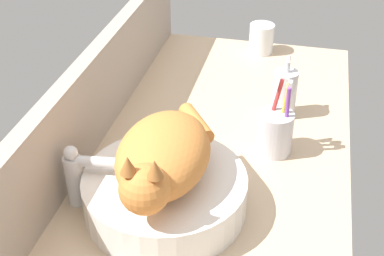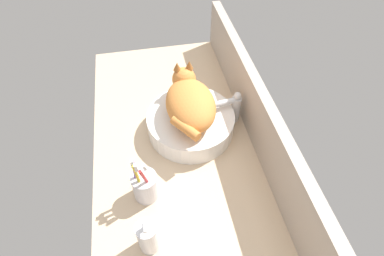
# 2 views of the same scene
# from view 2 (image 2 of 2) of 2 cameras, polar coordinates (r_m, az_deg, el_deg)

# --- Properties ---
(ground_plane) EXTENTS (1.37, 0.60, 0.04)m
(ground_plane) POSITION_cam_2_polar(r_m,az_deg,el_deg) (1.06, -2.00, -6.70)
(ground_plane) COLOR #D1B28E
(backsplash_panel) EXTENTS (1.37, 0.04, 0.21)m
(backsplash_panel) POSITION_cam_2_polar(r_m,az_deg,el_deg) (1.02, 13.56, -0.07)
(backsplash_panel) COLOR #AD9E8E
(backsplash_panel) RESTS_ON ground_plane
(sink_basin) EXTENTS (0.32, 0.32, 0.08)m
(sink_basin) POSITION_cam_2_polar(r_m,az_deg,el_deg) (1.10, -0.25, 1.02)
(sink_basin) COLOR white
(sink_basin) RESTS_ON ground_plane
(cat) EXTENTS (0.32, 0.17, 0.14)m
(cat) POSITION_cam_2_polar(r_m,az_deg,el_deg) (1.04, -0.46, 5.11)
(cat) COLOR orange
(cat) RESTS_ON sink_basin
(faucet) EXTENTS (0.04, 0.12, 0.14)m
(faucet) POSITION_cam_2_polar(r_m,az_deg,el_deg) (1.12, 7.86, 4.14)
(faucet) COLOR silver
(faucet) RESTS_ON ground_plane
(soap_dispenser) EXTENTS (0.06, 0.06, 0.15)m
(soap_dispenser) POSITION_cam_2_polar(r_m,az_deg,el_deg) (0.86, -8.36, -19.80)
(soap_dispenser) COLOR silver
(soap_dispenser) RESTS_ON ground_plane
(toothbrush_cup) EXTENTS (0.08, 0.08, 0.19)m
(toothbrush_cup) POSITION_cam_2_polar(r_m,az_deg,el_deg) (0.94, -8.92, -10.79)
(toothbrush_cup) COLOR silver
(toothbrush_cup) RESTS_ON ground_plane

